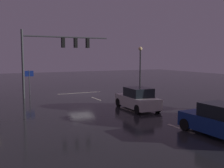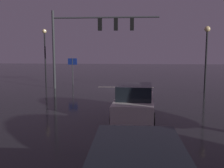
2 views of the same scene
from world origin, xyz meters
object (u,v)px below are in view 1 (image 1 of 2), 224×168
traffic_signal_assembly (56,49)px  street_lamp_left_kerb (140,61)px  car_distant (221,121)px  route_sign (29,77)px  car_approaching (137,99)px

traffic_signal_assembly → street_lamp_left_kerb: (-9.08, 1.47, -1.22)m
traffic_signal_assembly → street_lamp_left_kerb: 9.28m
car_distant → street_lamp_left_kerb: size_ratio=0.86×
car_distant → route_sign: route_sign is taller
car_approaching → street_lamp_left_kerb: 10.17m
car_distant → street_lamp_left_kerb: bearing=-108.7°
car_distant → street_lamp_left_kerb: street_lamp_left_kerb is taller
car_approaching → route_sign: size_ratio=1.73×
traffic_signal_assembly → car_distant: 18.32m
traffic_signal_assembly → car_distant: bearing=101.9°
traffic_signal_assembly → route_sign: size_ratio=3.49×
route_sign → traffic_signal_assembly: bearing=132.2°
traffic_signal_assembly → car_approaching: 11.02m
traffic_signal_assembly → route_sign: bearing=-47.8°
car_distant → route_sign: bearing=-73.4°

